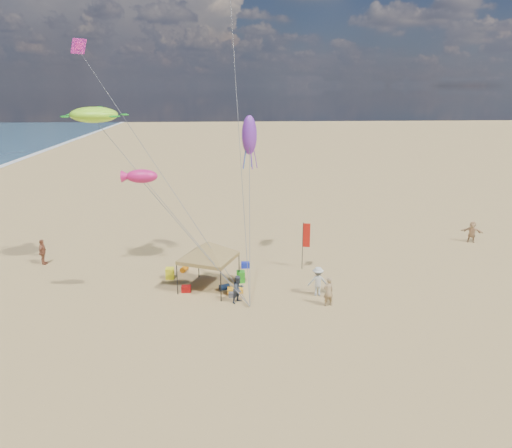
% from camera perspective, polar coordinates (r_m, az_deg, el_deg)
% --- Properties ---
extents(ground, '(280.00, 280.00, 0.00)m').
position_cam_1_polar(ground, '(25.72, 0.47, -10.48)').
color(ground, tan).
rests_on(ground, ground).
extents(canopy_tent, '(5.06, 5.06, 3.41)m').
position_cam_1_polar(canopy_tent, '(27.53, -5.79, -2.33)').
color(canopy_tent, black).
rests_on(canopy_tent, ground).
extents(feather_flag, '(0.48, 0.11, 3.18)m').
position_cam_1_polar(feather_flag, '(30.77, 5.97, -1.72)').
color(feather_flag, black).
rests_on(feather_flag, ground).
extents(cooler_red, '(0.54, 0.38, 0.38)m').
position_cam_1_polar(cooler_red, '(28.21, -8.41, -7.73)').
color(cooler_red, '#B30E0E').
rests_on(cooler_red, ground).
extents(cooler_blue, '(0.54, 0.38, 0.38)m').
position_cam_1_polar(cooler_blue, '(31.46, -1.29, -4.95)').
color(cooler_blue, '#1424A5').
rests_on(cooler_blue, ground).
extents(bag_navy, '(0.69, 0.54, 0.36)m').
position_cam_1_polar(bag_navy, '(28.22, -3.83, -7.59)').
color(bag_navy, '#0C1B38').
rests_on(bag_navy, ground).
extents(bag_orange, '(0.54, 0.69, 0.36)m').
position_cam_1_polar(bag_orange, '(31.18, -8.64, -5.36)').
color(bag_orange, '#CF6C0B').
rests_on(bag_orange, ground).
extents(chair_green, '(0.50, 0.50, 0.70)m').
position_cam_1_polar(chair_green, '(29.19, -1.85, -6.35)').
color(chair_green, '#24931A').
rests_on(chair_green, ground).
extents(chair_yellow, '(0.50, 0.50, 0.70)m').
position_cam_1_polar(chair_yellow, '(30.14, -10.33, -5.87)').
color(chair_yellow, yellow).
rests_on(chair_yellow, ground).
extents(crate_grey, '(0.34, 0.30, 0.28)m').
position_cam_1_polar(crate_grey, '(27.31, -2.96, -8.51)').
color(crate_grey, slate).
rests_on(crate_grey, ground).
extents(beach_cart, '(0.90, 0.50, 0.24)m').
position_cam_1_polar(beach_cart, '(27.73, -2.53, -7.97)').
color(beach_cart, orange).
rests_on(beach_cart, ground).
extents(person_near_a, '(0.70, 0.56, 1.66)m').
position_cam_1_polar(person_near_a, '(26.30, 8.70, -8.05)').
color(person_near_a, tan).
rests_on(person_near_a, ground).
extents(person_near_b, '(0.97, 0.97, 1.58)m').
position_cam_1_polar(person_near_b, '(26.42, -2.13, -7.84)').
color(person_near_b, '#38404C').
rests_on(person_near_b, ground).
extents(person_near_c, '(1.15, 0.69, 1.74)m').
position_cam_1_polar(person_near_c, '(27.43, 7.45, -6.86)').
color(person_near_c, beige).
rests_on(person_near_c, ground).
extents(person_far_a, '(0.43, 1.03, 1.75)m').
position_cam_1_polar(person_far_a, '(34.89, -24.32, -3.09)').
color(person_far_a, '#9A583B').
rests_on(person_far_a, ground).
extents(person_far_c, '(1.60, 1.13, 1.66)m').
position_cam_1_polar(person_far_c, '(39.91, 24.57, -0.85)').
color(person_far_c, tan).
rests_on(person_far_c, ground).
extents(turtle_kite, '(3.37, 3.06, 0.92)m').
position_cam_1_polar(turtle_kite, '(29.74, -18.93, 12.34)').
color(turtle_kite, '#A0FF28').
rests_on(turtle_kite, ground).
extents(fish_kite, '(1.77, 1.36, 0.71)m').
position_cam_1_polar(fish_kite, '(24.74, -13.58, 5.62)').
color(fish_kite, '#D11C6A').
rests_on(fish_kite, ground).
extents(squid_kite, '(1.25, 1.25, 2.53)m').
position_cam_1_polar(squid_kite, '(30.96, -0.81, 10.65)').
color(squid_kite, purple).
rests_on(squid_kite, ground).
extents(stunt_kite_pink, '(1.05, 1.11, 0.97)m').
position_cam_1_polar(stunt_kite_pink, '(36.48, -20.59, 19.41)').
color(stunt_kite_pink, '#DD28C0').
rests_on(stunt_kite_pink, ground).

